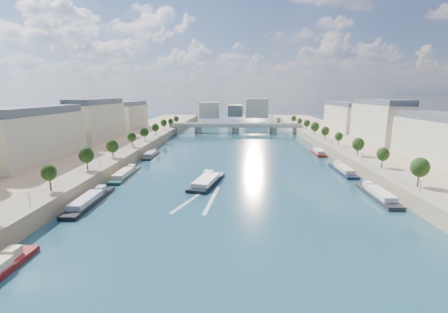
{
  "coord_description": "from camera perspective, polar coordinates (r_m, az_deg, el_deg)",
  "views": [
    {
      "loc": [
        -1.34,
        -39.36,
        33.17
      ],
      "look_at": [
        -5.82,
        93.64,
        5.0
      ],
      "focal_mm": 24.0,
      "sensor_mm": 36.0,
      "label": 1
    }
  ],
  "objects": [
    {
      "name": "tour_barge",
      "position": [
        112.42,
        -3.32,
        -4.76
      ],
      "size": [
        12.58,
        25.97,
        3.59
      ],
      "rotation": [
        0.0,
        0.0,
        -0.23
      ],
      "color": "black",
      "rests_on": "ground"
    },
    {
      "name": "moored_barges_left",
      "position": [
        98.2,
        -25.22,
        -8.46
      ],
      "size": [
        5.0,
        158.09,
        3.6
      ],
      "color": "#1C223E",
      "rests_on": "ground"
    },
    {
      "name": "quay_left",
      "position": [
        159.24,
        -24.46,
        -0.24
      ],
      "size": [
        44.0,
        520.0,
        5.0
      ],
      "primitive_type": "cube",
      "color": "#9E8460",
      "rests_on": "ground"
    },
    {
      "name": "lamps_left",
      "position": [
        141.41,
        -19.32,
        0.93
      ],
      "size": [
        0.36,
        200.36,
        4.28
      ],
      "color": "black",
      "rests_on": "ground"
    },
    {
      "name": "trees_right",
      "position": [
        161.24,
        22.39,
        2.96
      ],
      "size": [
        4.8,
        268.8,
        8.26
      ],
      "color": "#382B1E",
      "rests_on": "ground"
    },
    {
      "name": "skyline",
      "position": [
        359.39,
        2.68,
        8.99
      ],
      "size": [
        79.0,
        42.0,
        22.0
      ],
      "color": "beige",
      "rests_on": "ground"
    },
    {
      "name": "bridge",
      "position": [
        256.19,
        2.23,
        5.65
      ],
      "size": [
        112.0,
        12.0,
        8.15
      ],
      "color": "#C1B79E",
      "rests_on": "ground"
    },
    {
      "name": "pave_left",
      "position": [
        152.68,
        -19.49,
        0.65
      ],
      "size": [
        14.0,
        520.0,
        0.1
      ],
      "primitive_type": "cube",
      "color": "gray",
      "rests_on": "quay_left"
    },
    {
      "name": "buildings_left",
      "position": [
        173.75,
        -26.98,
        5.14
      ],
      "size": [
        16.0,
        226.0,
        23.2
      ],
      "color": "beige",
      "rests_on": "ground"
    },
    {
      "name": "trees_left",
      "position": [
        152.9,
        -18.66,
        2.79
      ],
      "size": [
        4.8,
        268.8,
        8.26
      ],
      "color": "#382B1E",
      "rests_on": "ground"
    },
    {
      "name": "moored_barges_right",
      "position": [
        113.54,
        26.35,
        -5.88
      ],
      "size": [
        5.0,
        158.2,
        3.6
      ],
      "color": "black",
      "rests_on": "ground"
    },
    {
      "name": "buildings_right",
      "position": [
        175.06,
        31.59,
        4.71
      ],
      "size": [
        16.0,
        226.0,
        23.2
      ],
      "color": "beige",
      "rests_on": "ground"
    },
    {
      "name": "pave_right",
      "position": [
        153.68,
        24.2,
        0.35
      ],
      "size": [
        14.0,
        520.0,
        0.1
      ],
      "primitive_type": "cube",
      "color": "gray",
      "rests_on": "quay_right"
    },
    {
      "name": "quay_right",
      "position": [
        160.44,
        29.09,
        -0.6
      ],
      "size": [
        44.0,
        520.0,
        5.0
      ],
      "primitive_type": "cube",
      "color": "#9E8460",
      "rests_on": "ground"
    },
    {
      "name": "wake",
      "position": [
        96.94,
        -4.21,
        -8.08
      ],
      "size": [
        13.36,
        25.98,
        0.04
      ],
      "color": "silver",
      "rests_on": "ground"
    },
    {
      "name": "ground",
      "position": [
        143.26,
        2.41,
        -1.45
      ],
      "size": [
        700.0,
        700.0,
        0.0
      ],
      "primitive_type": "plane",
      "color": "#0E303E",
      "rests_on": "ground"
    },
    {
      "name": "lamps_right",
      "position": [
        156.15,
        22.08,
        1.71
      ],
      "size": [
        0.36,
        200.36,
        4.28
      ],
      "color": "black",
      "rests_on": "ground"
    }
  ]
}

